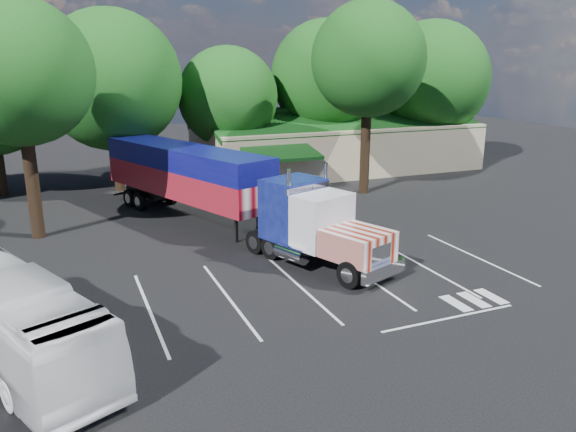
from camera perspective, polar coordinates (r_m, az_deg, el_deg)
name	(u,v)px	position (r m, az deg, el deg)	size (l,w,h in m)	color
ground	(254,246)	(29.65, -3.46, -3.02)	(120.00, 120.00, 0.00)	black
event_hall	(334,144)	(50.46, 4.67, 7.28)	(24.20, 14.12, 5.55)	tan
tree_row_c	(111,80)	(43.02, -17.51, 13.01)	(10.00, 10.00, 13.05)	black
tree_row_d	(228,97)	(46.09, -6.11, 11.93)	(8.00, 8.00, 10.60)	black
tree_row_e	(327,76)	(49.79, 3.94, 13.97)	(9.60, 9.60, 12.90)	black
tree_row_f	(431,79)	(54.01, 14.34, 13.35)	(10.40, 10.40, 13.00)	black
tree_near_left	(19,73)	(32.64, -25.69, 12.99)	(7.60, 7.60, 12.65)	black
tree_near_right	(368,60)	(40.70, 8.17, 15.45)	(8.00, 8.00, 13.50)	black
semi_truck	(214,184)	(32.29, -7.54, 3.27)	(10.50, 21.74, 4.66)	black
woman	(362,242)	(27.32, 7.53, -2.67)	(0.69, 0.45, 1.90)	black
bicycle	(336,221)	(32.42, 4.95, -0.49)	(0.67, 1.92, 1.01)	black
tour_bus	(8,317)	(20.31, -26.57, -9.13)	(2.55, 10.91, 3.04)	silver
silver_sedan	(336,170)	(46.58, 4.86, 4.70)	(1.49, 4.26, 1.40)	#A9ACB1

